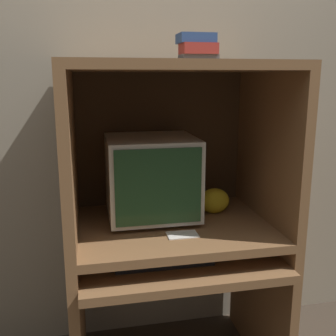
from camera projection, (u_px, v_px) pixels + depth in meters
The scene contains 10 objects.
wall_back at pixel (157, 93), 1.99m from camera, with size 6.00×0.06×2.60m.
desk_base at pixel (175, 297), 1.78m from camera, with size 0.91×0.70×0.64m.
desk_monitor_shelf at pixel (173, 228), 1.75m from camera, with size 0.91×0.66×0.10m.
hutch_upper at pixel (172, 121), 1.67m from camera, with size 0.91×0.66×0.69m.
crt_monitor at pixel (151, 177), 1.77m from camera, with size 0.39×0.38×0.37m.
keyboard at pixel (163, 260), 1.59m from camera, with size 0.39×0.14×0.03m.
mouse at pixel (223, 256), 1.62m from camera, with size 0.06×0.04×0.03m.
snack_bag at pixel (214, 201), 1.86m from camera, with size 0.14×0.11×0.12m.
book_stack at pixel (197, 47), 1.59m from camera, with size 0.15×0.13×0.11m.
paper_card at pixel (182, 235), 1.61m from camera, with size 0.13×0.08×0.00m.
Camera 1 is at (-0.35, -1.27, 1.38)m, focal length 42.00 mm.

